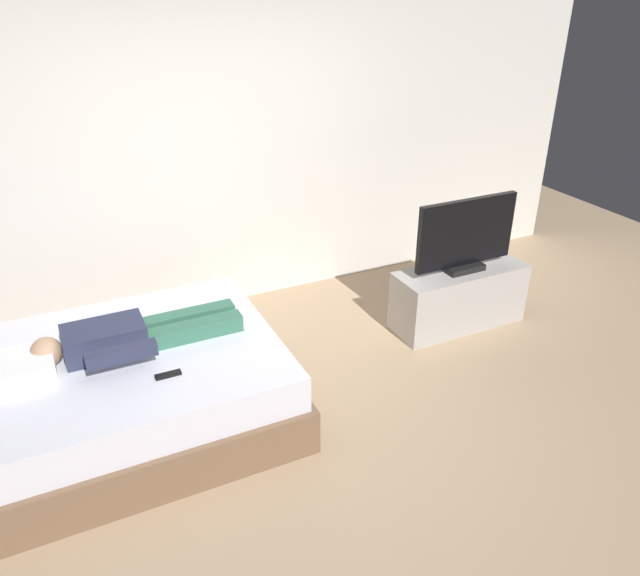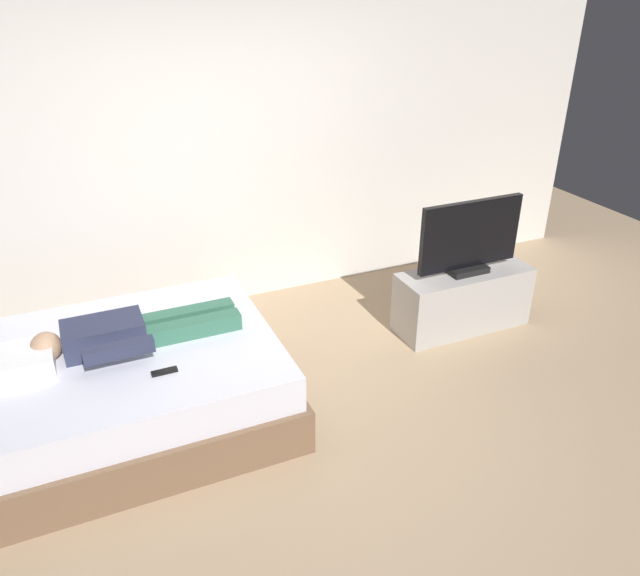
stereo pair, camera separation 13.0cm
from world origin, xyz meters
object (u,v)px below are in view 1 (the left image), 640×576
at_px(pillow, 10,371).
at_px(remote, 168,375).
at_px(tv_stand, 458,297).
at_px(person, 127,337).
at_px(bed, 132,389).
at_px(tv, 466,236).

relative_size(pillow, remote, 3.20).
height_order(pillow, tv_stand, pillow).
bearing_deg(person, bed, -121.07).
xyz_separation_m(bed, person, (0.03, 0.05, 0.36)).
bearing_deg(tv_stand, bed, -177.15).
relative_size(remote, tv, 0.17).
xyz_separation_m(remote, tv_stand, (2.47, 0.49, -0.30)).
xyz_separation_m(person, remote, (0.15, -0.40, -0.07)).
xyz_separation_m(person, tv_stand, (2.62, 0.08, -0.37)).
bearing_deg(tv, remote, -168.80).
xyz_separation_m(remote, tv, (2.47, 0.49, 0.24)).
bearing_deg(person, pillow, -175.87).
relative_size(bed, tv, 2.17).
relative_size(tv_stand, tv, 1.25).
relative_size(bed, tv_stand, 1.74).
distance_m(remote, tv, 2.53).
bearing_deg(tv_stand, person, -178.17).
xyz_separation_m(pillow, tv, (3.28, 0.13, 0.18)).
bearing_deg(bed, person, 58.93).
bearing_deg(person, tv, 1.83).
relative_size(person, remote, 8.40).
bearing_deg(person, tv_stand, 1.83).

